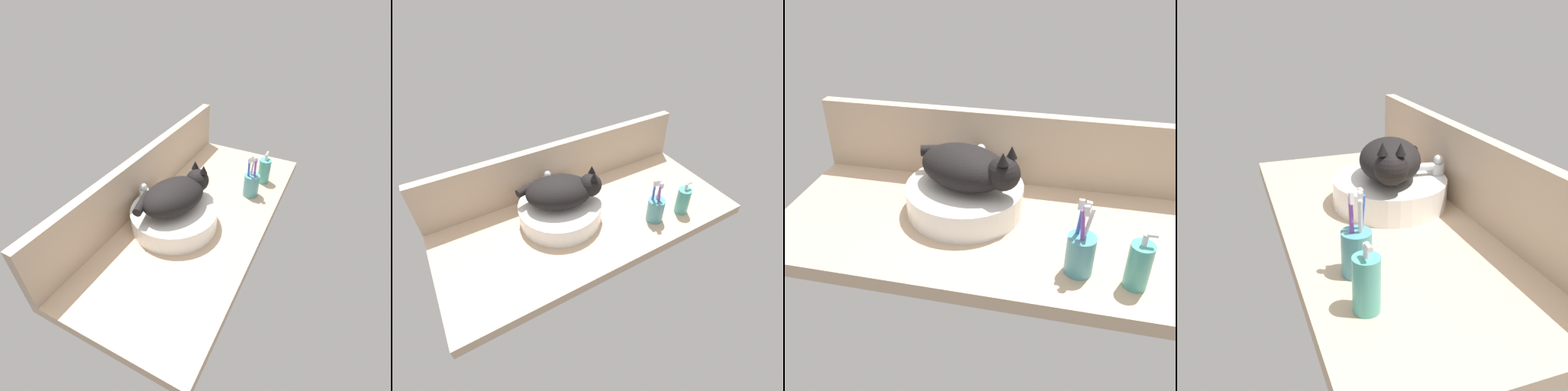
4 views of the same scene
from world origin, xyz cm
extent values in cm
cube|color=tan|center=(0.00, 0.00, -2.00)|extent=(117.63, 52.58, 4.00)
cube|color=tan|center=(0.00, 24.49, 10.97)|extent=(117.63, 3.60, 21.94)
cylinder|color=white|center=(-9.45, 5.58, 3.91)|extent=(32.19, 32.19, 7.83)
ellipsoid|color=black|center=(-9.45, 5.58, 13.33)|extent=(29.30, 24.50, 11.00)
sphere|color=black|center=(1.71, 1.53, 14.83)|extent=(8.80, 8.80, 8.80)
cone|color=black|center=(3.40, 3.26, 20.23)|extent=(2.80, 2.80, 3.20)
cone|color=black|center=(1.90, -0.88, 20.23)|extent=(2.80, 2.80, 3.20)
cylinder|color=black|center=(-18.14, 12.80, 13.83)|extent=(11.45, 5.84, 3.20)
cylinder|color=silver|center=(-7.91, 19.69, 5.50)|extent=(3.60, 3.60, 11.00)
cylinder|color=silver|center=(-8.46, 14.72, 10.40)|extent=(3.27, 10.18, 2.20)
sphere|color=silver|center=(-7.91, 19.69, 12.20)|extent=(2.80, 2.80, 2.80)
cylinder|color=teal|center=(34.49, -15.88, 5.62)|extent=(5.27, 5.27, 11.24)
cylinder|color=silver|center=(34.49, -15.88, 12.64)|extent=(1.20, 1.20, 2.80)
cylinder|color=silver|center=(35.69, -15.88, 14.04)|extent=(2.20, 1.00, 1.00)
cylinder|color=teal|center=(22.11, -13.93, 4.91)|extent=(6.50, 6.50, 9.83)
cylinder|color=blue|center=(20.89, -12.64, 8.90)|extent=(2.04, 1.98, 17.04)
cube|color=white|center=(20.89, -12.64, 17.40)|extent=(1.36, 0.95, 2.52)
cylinder|color=purple|center=(22.14, -14.83, 8.90)|extent=(2.45, 0.95, 17.01)
cube|color=white|center=(22.14, -14.83, 17.40)|extent=(1.41, 0.81, 2.50)
cylinder|color=white|center=(22.36, -13.10, 8.90)|extent=(3.35, 1.66, 16.97)
cube|color=white|center=(22.36, -13.10, 17.40)|extent=(1.54, 0.91, 2.58)
camera|label=1|loc=(-83.95, -40.77, 78.29)|focal=28.00mm
camera|label=2|loc=(-45.15, -76.07, 84.81)|focal=28.00mm
camera|label=3|loc=(16.41, -92.65, 68.08)|focal=40.00mm
camera|label=4|loc=(97.02, -36.36, 50.85)|focal=40.00mm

